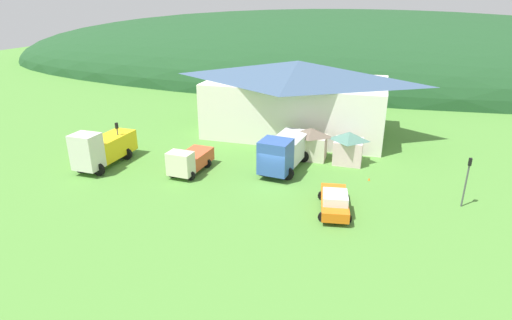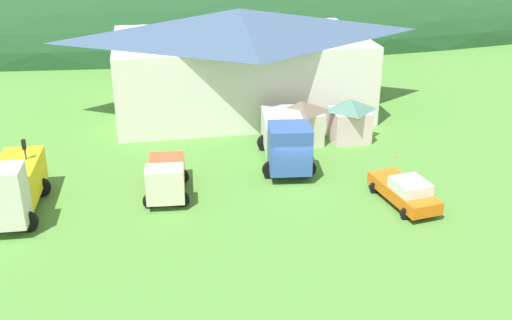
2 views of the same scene
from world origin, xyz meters
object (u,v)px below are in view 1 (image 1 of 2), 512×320
object	(u,v)px
box_truck_blue	(284,151)
service_pickup_orange	(334,201)
light_truck_cream	(189,160)
depot_building	(297,96)
traffic_light_west	(118,137)
traffic_light_east	(467,177)
play_shed_cream	(311,143)
play_shed_pink	(348,147)
traffic_cone_near_pickup	(369,180)
traffic_cone_mid_row	(325,197)
flatbed_truck_yellow	(102,148)

from	to	relation	value
box_truck_blue	service_pickup_orange	distance (m)	8.60
light_truck_cream	service_pickup_orange	distance (m)	13.48
depot_building	light_truck_cream	size ratio (longest dim) A/B	4.03
traffic_light_west	traffic_light_east	world-z (taller)	traffic_light_east
play_shed_cream	play_shed_pink	size ratio (longest dim) A/B	1.02
traffic_light_east	traffic_cone_near_pickup	distance (m)	7.65
depot_building	box_truck_blue	distance (m)	11.51
play_shed_cream	traffic_cone_near_pickup	bearing A→B (deg)	-32.86
light_truck_cream	traffic_cone_mid_row	distance (m)	12.19
traffic_light_east	traffic_cone_mid_row	bearing A→B (deg)	-171.85
play_shed_cream	play_shed_pink	xyz separation A→B (m)	(3.49, -0.06, -0.03)
play_shed_cream	play_shed_pink	bearing A→B (deg)	-0.96
flatbed_truck_yellow	service_pickup_orange	distance (m)	21.31
service_pickup_orange	traffic_light_east	distance (m)	9.72
light_truck_cream	play_shed_pink	bearing A→B (deg)	120.07
depot_building	light_truck_cream	bearing A→B (deg)	-114.49
box_truck_blue	flatbed_truck_yellow	bearing A→B (deg)	-69.13
traffic_cone_mid_row	traffic_light_east	bearing A→B (deg)	8.15
play_shed_cream	traffic_light_east	distance (m)	13.94
traffic_cone_mid_row	flatbed_truck_yellow	bearing A→B (deg)	178.44
service_pickup_orange	traffic_light_west	xyz separation A→B (m)	(-20.56, 4.43, 1.44)
play_shed_pink	traffic_light_west	size ratio (longest dim) A/B	0.82
play_shed_cream	play_shed_pink	world-z (taller)	play_shed_cream
play_shed_cream	traffic_light_east	xyz separation A→B (m)	(12.35, -6.42, 0.78)
play_shed_cream	traffic_light_east	bearing A→B (deg)	-27.47
traffic_light_east	play_shed_cream	bearing A→B (deg)	152.53
play_shed_pink	traffic_light_west	distance (m)	21.35
play_shed_pink	light_truck_cream	world-z (taller)	play_shed_pink
traffic_cone_near_pickup	traffic_light_west	bearing A→B (deg)	-175.23
light_truck_cream	traffic_cone_near_pickup	xyz separation A→B (m)	(15.20, 2.79, -1.14)
play_shed_pink	box_truck_blue	size ratio (longest dim) A/B	0.39
flatbed_truck_yellow	traffic_cone_near_pickup	xyz separation A→B (m)	(23.32, 3.65, -1.74)
box_truck_blue	traffic_cone_mid_row	xyz separation A→B (m)	(4.32, -4.60, -1.74)
light_truck_cream	service_pickup_orange	size ratio (longest dim) A/B	0.99
flatbed_truck_yellow	traffic_light_west	xyz separation A→B (m)	(0.56, 1.75, 0.53)
depot_building	traffic_light_west	bearing A→B (deg)	-136.29
service_pickup_orange	traffic_cone_mid_row	xyz separation A→B (m)	(-0.95, 2.13, -0.83)
flatbed_truck_yellow	depot_building	bearing A→B (deg)	138.17
traffic_light_west	traffic_cone_near_pickup	world-z (taller)	traffic_light_west
play_shed_cream	service_pickup_orange	bearing A→B (deg)	-71.00
depot_building	traffic_light_east	bearing A→B (deg)	-43.12
play_shed_cream	traffic_light_west	world-z (taller)	traffic_light_west
service_pickup_orange	play_shed_pink	bearing A→B (deg)	170.82
depot_building	traffic_cone_mid_row	distance (m)	17.23
flatbed_truck_yellow	box_truck_blue	bearing A→B (deg)	106.41
traffic_light_west	service_pickup_orange	bearing A→B (deg)	-12.15
light_truck_cream	traffic_light_east	world-z (taller)	traffic_light_east
box_truck_blue	service_pickup_orange	size ratio (longest dim) A/B	1.49
play_shed_cream	light_truck_cream	xyz separation A→B (m)	(-9.57, -6.42, -0.44)
depot_building	play_shed_pink	bearing A→B (deg)	-50.97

